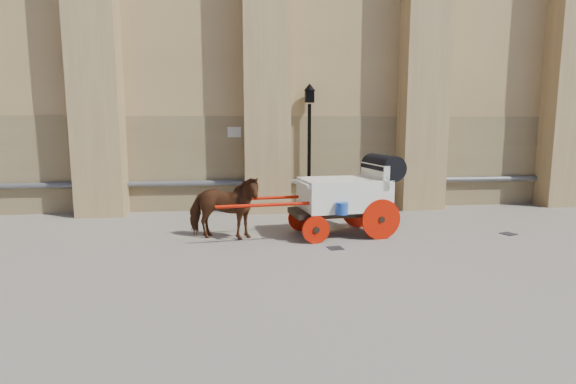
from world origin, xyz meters
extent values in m
plane|color=#6B655A|center=(0.00, 0.00, 0.00)|extent=(90.00, 90.00, 0.00)
cube|color=olive|center=(2.00, 4.15, 1.50)|extent=(44.00, 0.35, 3.00)
cylinder|color=#59595B|center=(2.00, 3.88, 0.90)|extent=(42.00, 0.18, 0.18)
cube|color=beige|center=(-2.00, 3.97, 2.50)|extent=(0.42, 0.04, 0.32)
imported|color=#572A12|center=(-2.28, 0.23, 0.77)|extent=(1.96, 1.25, 1.53)
cube|color=black|center=(0.55, 0.33, 0.60)|extent=(2.50, 1.37, 0.13)
cube|color=white|center=(0.66, 0.35, 1.03)|extent=(2.21, 1.60, 0.76)
cube|color=white|center=(1.47, 0.45, 1.46)|extent=(0.33, 1.36, 0.60)
cube|color=white|center=(-0.25, 0.23, 1.30)|extent=(0.52, 1.23, 0.11)
cylinder|color=black|center=(1.68, 0.48, 1.68)|extent=(0.77, 1.42, 0.61)
cylinder|color=red|center=(1.44, -0.23, 0.49)|extent=(0.98, 0.19, 0.97)
cylinder|color=red|center=(1.28, 1.10, 0.49)|extent=(0.98, 0.19, 0.97)
cylinder|color=red|center=(-0.17, -0.43, 0.32)|extent=(0.65, 0.15, 0.65)
cylinder|color=red|center=(-0.34, 0.90, 0.32)|extent=(0.65, 0.15, 0.65)
cylinder|color=red|center=(-1.16, -0.37, 0.92)|extent=(2.59, 0.40, 0.08)
cylinder|color=red|center=(-1.28, 0.60, 0.92)|extent=(2.59, 0.40, 0.08)
cylinder|color=#224CB1|center=(0.43, -0.44, 0.81)|extent=(0.28, 0.28, 0.28)
cylinder|color=black|center=(0.35, 3.72, 1.69)|extent=(0.11, 0.11, 3.37)
cone|color=black|center=(0.35, 3.72, 0.17)|extent=(0.34, 0.34, 0.34)
cube|color=black|center=(0.35, 3.72, 3.61)|extent=(0.26, 0.26, 0.39)
cone|color=black|center=(0.35, 3.72, 3.89)|extent=(0.37, 0.37, 0.22)
cube|color=black|center=(0.19, -0.90, 0.01)|extent=(0.36, 0.36, 0.01)
cube|color=black|center=(4.81, -0.10, 0.01)|extent=(0.41, 0.41, 0.01)
camera|label=1|loc=(-1.99, -10.37, 2.69)|focal=28.00mm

